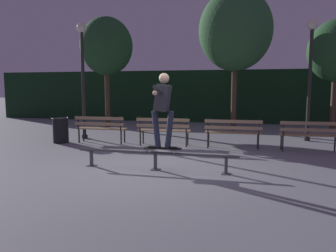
{
  "coord_description": "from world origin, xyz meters",
  "views": [
    {
      "loc": [
        1.85,
        -6.57,
        1.73
      ],
      "look_at": [
        0.08,
        0.73,
        0.85
      ],
      "focal_mm": 34.69,
      "sensor_mm": 36.0,
      "label": 1
    }
  ],
  "objects_px": {
    "park_bench_right_center": "(233,130)",
    "lamp_post_left": "(83,66)",
    "grind_rail": "(155,156)",
    "park_bench_left_center": "(164,128)",
    "trash_can": "(61,130)",
    "tree_far_left": "(106,47)",
    "tree_behind_benches": "(235,31)",
    "skateboard": "(163,148)",
    "park_bench_leftmost": "(101,126)",
    "park_bench_rightmost": "(310,133)",
    "skateboarder": "(163,104)",
    "lamp_post_right": "(310,65)"
  },
  "relations": [
    {
      "from": "lamp_post_left",
      "to": "tree_far_left",
      "type": "bearing_deg",
      "value": 99.73
    },
    {
      "from": "skateboarder",
      "to": "tree_behind_benches",
      "type": "relative_size",
      "value": 0.28
    },
    {
      "from": "tree_far_left",
      "to": "trash_can",
      "type": "xyz_separation_m",
      "value": [
        0.26,
        -4.21,
        -3.11
      ]
    },
    {
      "from": "park_bench_right_center",
      "to": "lamp_post_right",
      "type": "xyz_separation_m",
      "value": [
        2.32,
        2.06,
        1.94
      ]
    },
    {
      "from": "park_bench_left_center",
      "to": "lamp_post_right",
      "type": "xyz_separation_m",
      "value": [
        4.37,
        2.06,
        1.94
      ]
    },
    {
      "from": "trash_can",
      "to": "lamp_post_left",
      "type": "bearing_deg",
      "value": 74.37
    },
    {
      "from": "skateboard",
      "to": "park_bench_leftmost",
      "type": "height_order",
      "value": "park_bench_leftmost"
    },
    {
      "from": "park_bench_right_center",
      "to": "tree_far_left",
      "type": "distance_m",
      "value": 7.52
    },
    {
      "from": "tree_far_left",
      "to": "skateboarder",
      "type": "bearing_deg",
      "value": -57.8
    },
    {
      "from": "skateboarder",
      "to": "park_bench_leftmost",
      "type": "relative_size",
      "value": 0.97
    },
    {
      "from": "grind_rail",
      "to": "park_bench_left_center",
      "type": "height_order",
      "value": "park_bench_left_center"
    },
    {
      "from": "park_bench_right_center",
      "to": "lamp_post_right",
      "type": "height_order",
      "value": "lamp_post_right"
    },
    {
      "from": "grind_rail",
      "to": "park_bench_rightmost",
      "type": "bearing_deg",
      "value": 38.68
    },
    {
      "from": "tree_behind_benches",
      "to": "lamp_post_right",
      "type": "distance_m",
      "value": 3.68
    },
    {
      "from": "lamp_post_right",
      "to": "lamp_post_left",
      "type": "height_order",
      "value": "same"
    },
    {
      "from": "park_bench_right_center",
      "to": "lamp_post_left",
      "type": "height_order",
      "value": "lamp_post_left"
    },
    {
      "from": "park_bench_leftmost",
      "to": "lamp_post_right",
      "type": "relative_size",
      "value": 0.41
    },
    {
      "from": "trash_can",
      "to": "tree_behind_benches",
      "type": "bearing_deg",
      "value": 40.83
    },
    {
      "from": "grind_rail",
      "to": "trash_can",
      "type": "relative_size",
      "value": 4.37
    },
    {
      "from": "grind_rail",
      "to": "park_bench_leftmost",
      "type": "distance_m",
      "value": 3.85
    },
    {
      "from": "grind_rail",
      "to": "tree_behind_benches",
      "type": "bearing_deg",
      "value": 79.39
    },
    {
      "from": "skateboard",
      "to": "park_bench_rightmost",
      "type": "bearing_deg",
      "value": 40.0
    },
    {
      "from": "tree_far_left",
      "to": "tree_behind_benches",
      "type": "xyz_separation_m",
      "value": [
        5.47,
        0.29,
        0.5
      ]
    },
    {
      "from": "park_bench_right_center",
      "to": "lamp_post_left",
      "type": "xyz_separation_m",
      "value": [
        -5.09,
        0.81,
        1.94
      ]
    },
    {
      "from": "grind_rail",
      "to": "trash_can",
      "type": "xyz_separation_m",
      "value": [
        -3.88,
        2.62,
        0.11
      ]
    },
    {
      "from": "skateboard",
      "to": "park_bench_right_center",
      "type": "relative_size",
      "value": 0.49
    },
    {
      "from": "tree_far_left",
      "to": "grind_rail",
      "type": "bearing_deg",
      "value": -58.81
    },
    {
      "from": "park_bench_leftmost",
      "to": "lamp_post_left",
      "type": "height_order",
      "value": "lamp_post_left"
    },
    {
      "from": "park_bench_left_center",
      "to": "park_bench_leftmost",
      "type": "bearing_deg",
      "value": 180.0
    },
    {
      "from": "tree_behind_benches",
      "to": "trash_can",
      "type": "distance_m",
      "value": 7.77
    },
    {
      "from": "park_bench_right_center",
      "to": "tree_behind_benches",
      "type": "xyz_separation_m",
      "value": [
        -0.16,
        4.28,
        3.49
      ]
    },
    {
      "from": "park_bench_right_center",
      "to": "park_bench_rightmost",
      "type": "xyz_separation_m",
      "value": [
        2.05,
        0.0,
        0.0
      ]
    },
    {
      "from": "lamp_post_left",
      "to": "lamp_post_right",
      "type": "bearing_deg",
      "value": 9.59
    },
    {
      "from": "park_bench_leftmost",
      "to": "trash_can",
      "type": "xyz_separation_m",
      "value": [
        -1.28,
        -0.22,
        -0.12
      ]
    },
    {
      "from": "lamp_post_left",
      "to": "park_bench_right_center",
      "type": "bearing_deg",
      "value": -9.01
    },
    {
      "from": "skateboarder",
      "to": "lamp_post_left",
      "type": "relative_size",
      "value": 0.4
    },
    {
      "from": "grind_rail",
      "to": "tree_behind_benches",
      "type": "distance_m",
      "value": 8.15
    },
    {
      "from": "grind_rail",
      "to": "park_bench_leftmost",
      "type": "height_order",
      "value": "park_bench_leftmost"
    },
    {
      "from": "skateboard",
      "to": "trash_can",
      "type": "bearing_deg",
      "value": 147.02
    },
    {
      "from": "park_bench_left_center",
      "to": "park_bench_right_center",
      "type": "relative_size",
      "value": 1.0
    },
    {
      "from": "tree_behind_benches",
      "to": "grind_rail",
      "type": "bearing_deg",
      "value": -100.61
    },
    {
      "from": "lamp_post_right",
      "to": "park_bench_leftmost",
      "type": "bearing_deg",
      "value": -162.22
    },
    {
      "from": "park_bench_leftmost",
      "to": "tree_far_left",
      "type": "xyz_separation_m",
      "value": [
        -1.54,
        3.99,
        2.99
      ]
    },
    {
      "from": "park_bench_rightmost",
      "to": "tree_behind_benches",
      "type": "relative_size",
      "value": 0.29
    },
    {
      "from": "park_bench_leftmost",
      "to": "trash_can",
      "type": "distance_m",
      "value": 1.3
    },
    {
      "from": "grind_rail",
      "to": "park_bench_leftmost",
      "type": "xyz_separation_m",
      "value": [
        -2.6,
        2.84,
        0.24
      ]
    },
    {
      "from": "park_bench_left_center",
      "to": "lamp_post_right",
      "type": "height_order",
      "value": "lamp_post_right"
    },
    {
      "from": "park_bench_rightmost",
      "to": "tree_behind_benches",
      "type": "bearing_deg",
      "value": 117.29
    },
    {
      "from": "park_bench_right_center",
      "to": "park_bench_leftmost",
      "type": "bearing_deg",
      "value": 180.0
    },
    {
      "from": "park_bench_leftmost",
      "to": "park_bench_left_center",
      "type": "relative_size",
      "value": 1.0
    }
  ]
}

